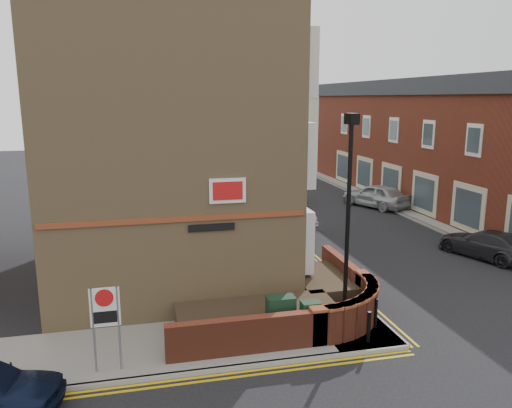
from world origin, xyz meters
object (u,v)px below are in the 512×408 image
object	(u,v)px
lamppost	(348,224)
silver_car_near	(286,214)
utility_cabinet_large	(281,316)
zone_sign	(105,314)

from	to	relation	value
lamppost	silver_car_near	xyz separation A→B (m)	(2.04, 12.82, -2.73)
utility_cabinet_large	silver_car_near	size ratio (longest dim) A/B	0.32
zone_sign	silver_car_near	bearing A→B (deg)	57.41
silver_car_near	utility_cabinet_large	bearing A→B (deg)	-131.67
lamppost	utility_cabinet_large	world-z (taller)	lamppost
zone_sign	silver_car_near	size ratio (longest dim) A/B	0.59
lamppost	silver_car_near	world-z (taller)	lamppost
lamppost	zone_sign	distance (m)	6.85
utility_cabinet_large	zone_sign	xyz separation A→B (m)	(-4.70, -0.80, 0.92)
lamppost	zone_sign	world-z (taller)	lamppost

